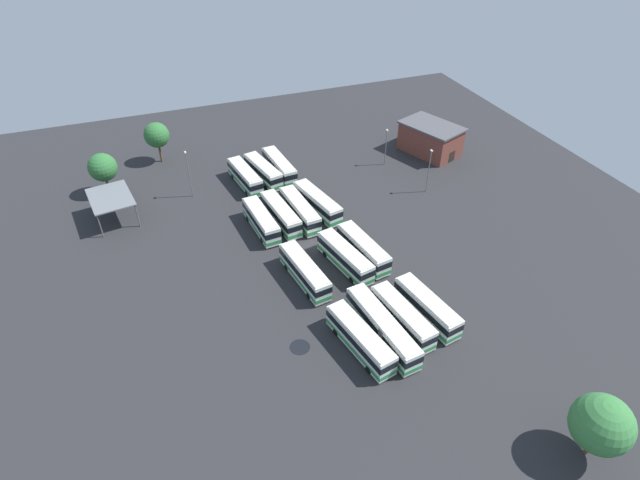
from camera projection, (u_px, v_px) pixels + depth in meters
name	position (u px, v px, depth m)	size (l,w,h in m)	color
ground_plane	(311.00, 244.00, 79.23)	(120.38, 120.38, 0.00)	#28282B
bus_row0_slot0	(427.00, 307.00, 65.62)	(10.97, 4.42, 3.48)	silver
bus_row0_slot1	(402.00, 317.00, 64.25)	(10.95, 4.20, 3.48)	silver
bus_row0_slot2	(382.00, 327.00, 62.83)	(13.69, 4.17, 3.48)	silver
bus_row0_slot3	(360.00, 339.00, 61.31)	(11.50, 4.78, 3.48)	silver
bus_row1_slot0	(363.00, 249.00, 75.30)	(11.15, 4.26, 3.48)	silver
bus_row1_slot1	(345.00, 257.00, 73.75)	(11.37, 4.85, 3.48)	silver
bus_row1_slot3	(305.00, 271.00, 71.22)	(11.38, 4.19, 3.48)	silver
bus_row2_slot0	(317.00, 202.00, 85.24)	(11.75, 5.03, 3.48)	silver
bus_row2_slot1	(300.00, 210.00, 83.41)	(11.63, 3.64, 3.48)	silver
bus_row2_slot2	(281.00, 214.00, 82.52)	(11.28, 3.96, 3.48)	silver
bus_row2_slot3	(261.00, 221.00, 81.03)	(10.82, 3.58, 3.48)	silver
bus_row3_slot0	(279.00, 166.00, 95.09)	(11.40, 3.62, 3.48)	silver
bus_row3_slot1	(263.00, 171.00, 93.61)	(10.98, 4.80, 3.48)	silver
bus_row3_slot2	(245.00, 177.00, 92.06)	(10.93, 4.21, 3.48)	silver
depot_building	(430.00, 139.00, 101.77)	(13.75, 11.39, 5.91)	brown
maintenance_shelter	(110.00, 198.00, 82.10)	(9.71, 7.71, 4.39)	slate
lamp_post_near_entrance	(429.00, 169.00, 88.65)	(0.56, 0.28, 8.29)	slate
lamp_post_by_building	(189.00, 173.00, 87.32)	(0.56, 0.28, 8.76)	slate
lamp_post_mid_lot	(386.00, 145.00, 96.92)	(0.56, 0.28, 7.35)	slate
tree_west_edge	(602.00, 424.00, 48.64)	(5.98, 5.98, 7.99)	brown
tree_northwest	(103.00, 167.00, 87.97)	(4.93, 4.93, 7.65)	brown
tree_northeast	(157.00, 135.00, 97.02)	(4.80, 4.80, 8.04)	brown
puddle_centre_drain	(300.00, 347.00, 62.67)	(2.57, 2.57, 0.01)	black
puddle_front_lane	(257.00, 203.00, 88.50)	(3.69, 3.69, 0.01)	black
puddle_near_shelter	(291.00, 193.00, 90.98)	(1.98, 1.98, 0.01)	black
puddle_between_rows	(330.00, 235.00, 81.08)	(3.15, 3.15, 0.01)	black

